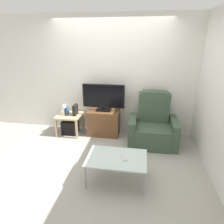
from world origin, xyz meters
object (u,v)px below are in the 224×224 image
object	(u,v)px
book_middle	(67,111)
game_console	(75,110)
cell_phone	(124,158)
subwoofer_box	(70,127)
book_leftmost	(64,110)
book_rightmost	(68,111)
tv_stand	(104,123)
side_table	(70,118)
recliner_armchair	(153,126)
coffee_table	(117,159)
television	(104,97)

from	to	relation	value
book_middle	game_console	bearing A→B (deg)	8.68
cell_phone	subwoofer_box	bearing A→B (deg)	112.42
book_leftmost	book_rightmost	xyz separation A→B (m)	(0.08, 0.00, -0.02)
tv_stand	game_console	xyz separation A→B (m)	(-0.64, -0.06, 0.30)
book_leftmost	game_console	size ratio (longest dim) A/B	0.98
book_leftmost	game_console	bearing A→B (deg)	6.98
game_console	book_middle	bearing A→B (deg)	-171.32
book_leftmost	book_rightmost	distance (m)	0.08
cell_phone	game_console	bearing A→B (deg)	109.12
side_table	recliner_armchair	bearing A→B (deg)	-4.47
subwoofer_box	cell_phone	world-z (taller)	cell_phone
game_console	recliner_armchair	bearing A→B (deg)	-5.17
book_middle	book_rightmost	world-z (taller)	book_rightmost
tv_stand	subwoofer_box	xyz separation A→B (m)	(-0.79, -0.07, -0.13)
book_leftmost	game_console	world-z (taller)	game_console
coffee_table	television	bearing A→B (deg)	108.42
book_middle	side_table	bearing A→B (deg)	21.20
side_table	game_console	xyz separation A→B (m)	(0.14, 0.01, 0.19)
recliner_armchair	book_rightmost	distance (m)	1.92
book_rightmost	game_console	xyz separation A→B (m)	(0.17, 0.03, 0.02)
tv_stand	game_console	distance (m)	0.71
subwoofer_box	book_middle	bearing A→B (deg)	-158.80
television	recliner_armchair	bearing A→B (deg)	-12.13
television	recliner_armchair	distance (m)	1.23
tv_stand	subwoofer_box	size ratio (longest dim) A/B	2.19
book_middle	coffee_table	world-z (taller)	book_middle
tv_stand	side_table	world-z (taller)	tv_stand
side_table	game_console	world-z (taller)	game_console
book_leftmost	cell_phone	distance (m)	2.08
book_leftmost	book_rightmost	size ratio (longest dim) A/B	1.15
side_table	coffee_table	world-z (taller)	side_table
tv_stand	cell_phone	world-z (taller)	tv_stand
television	cell_phone	xyz separation A→B (m)	(0.62, -1.54, -0.49)
television	book_rightmost	distance (m)	0.88
recliner_armchair	coffee_table	distance (m)	1.42
television	cell_phone	distance (m)	1.73
game_console	cell_phone	size ratio (longest dim) A/B	1.60
television	side_table	world-z (taller)	television
subwoofer_box	cell_phone	bearing A→B (deg)	-45.82
television	subwoofer_box	xyz separation A→B (m)	(-0.79, -0.09, -0.73)
game_console	book_rightmost	bearing A→B (deg)	-169.90
tv_stand	coffee_table	size ratio (longest dim) A/B	0.79
subwoofer_box	coffee_table	xyz separation A→B (m)	(1.30, -1.44, 0.22)
tv_stand	cell_phone	xyz separation A→B (m)	(0.62, -1.52, 0.12)
book_middle	game_console	xyz separation A→B (m)	(0.20, 0.03, 0.04)
side_table	game_console	size ratio (longest dim) A/B	2.25
tv_stand	recliner_armchair	size ratio (longest dim) A/B	0.66
side_table	cell_phone	size ratio (longest dim) A/B	3.60
tv_stand	subwoofer_box	distance (m)	0.80
book_rightmost	recliner_armchair	bearing A→B (deg)	-3.81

